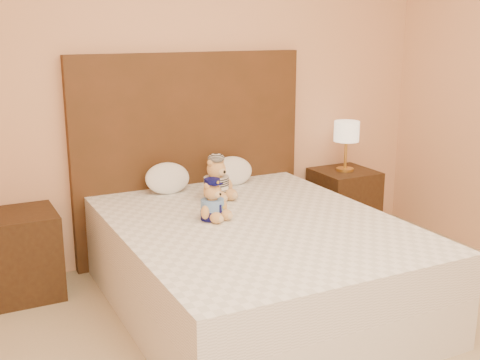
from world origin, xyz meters
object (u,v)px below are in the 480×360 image
pillow_left (167,177)px  pillow_right (233,169)px  bed (255,264)px  nightstand_left (22,255)px  nightstand_right (343,203)px  lamp (347,134)px  teddy_police (212,199)px  teddy_prisoner (216,178)px

pillow_left → pillow_right: 0.51m
bed → nightstand_left: size_ratio=3.64×
nightstand_right → lamp: bearing=180.0°
nightstand_left → nightstand_right: 2.50m
nightstand_left → lamp: size_ratio=1.38×
teddy_police → pillow_right: 0.83m
bed → pillow_right: (0.26, 0.83, 0.39)m
bed → lamp: lamp is taller
pillow_right → nightstand_right: bearing=-1.7°
teddy_prisoner → teddy_police: bearing=-136.7°
teddy_police → teddy_prisoner: 0.43m
teddy_police → pillow_left: size_ratio=0.78×
nightstand_right → pillow_right: 1.07m
nightstand_right → teddy_police: bearing=-155.8°
pillow_left → pillow_right: size_ratio=1.03×
bed → pillow_left: (-0.25, 0.83, 0.39)m
pillow_left → pillow_right: (0.51, 0.00, -0.00)m
nightstand_left → pillow_left: (1.00, 0.03, 0.39)m
bed → lamp: size_ratio=5.00×
teddy_police → pillow_left: 0.69m
lamp → teddy_prisoner: bearing=-167.6°
lamp → teddy_police: (-1.46, -0.66, -0.17)m
lamp → pillow_left: bearing=178.9°
nightstand_right → lamp: size_ratio=1.38×
lamp → nightstand_right: bearing=0.0°
nightstand_left → bed: bearing=-32.6°
lamp → teddy_police: 1.61m
teddy_prisoner → pillow_right: 0.41m
nightstand_right → teddy_prisoner: teddy_prisoner is taller
nightstand_right → lamp: 0.57m
teddy_police → lamp: bearing=2.4°
bed → nightstand_left: same height
nightstand_left → teddy_police: (1.04, -0.66, 0.40)m
bed → nightstand_right: (1.25, 0.80, -0.00)m
nightstand_right → pillow_right: size_ratio=1.76×
nightstand_right → bed: bearing=-147.4°
bed → pillow_right: bearing=72.8°
nightstand_left → lamp: lamp is taller
nightstand_right → pillow_left: pillow_left is taller
nightstand_left → pillow_right: pillow_right is taller
nightstand_right → teddy_prisoner: (-1.26, -0.28, 0.42)m
bed → lamp: bearing=32.6°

